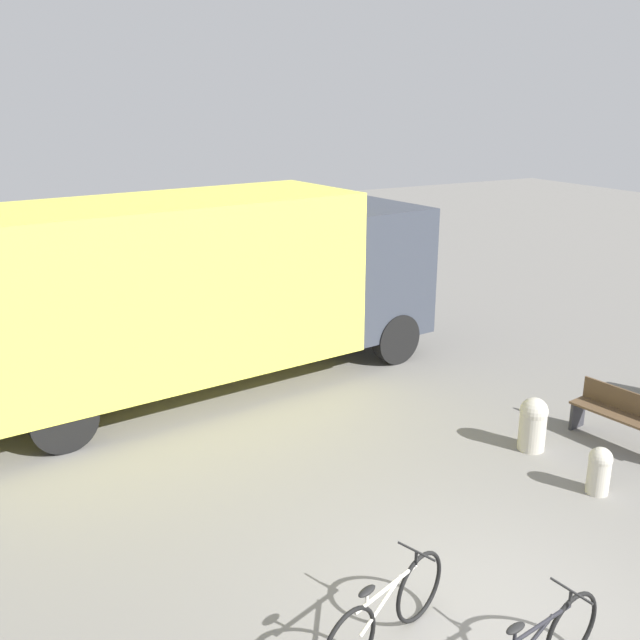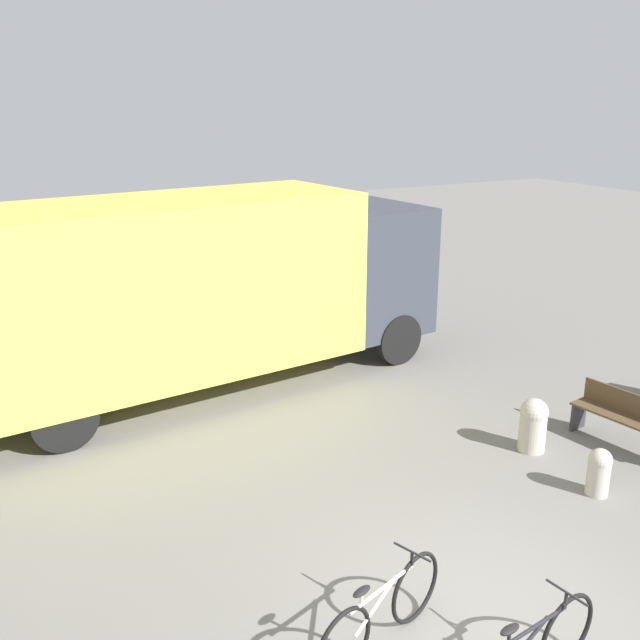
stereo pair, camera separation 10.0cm
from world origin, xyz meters
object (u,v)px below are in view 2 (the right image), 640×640
(park_bench, at_px, (629,418))
(bollard_far_bench, at_px, (533,423))
(bicycle_middle, at_px, (381,614))
(bollard_near_bench, at_px, (599,470))
(delivery_truck, at_px, (198,285))

(park_bench, height_order, bollard_far_bench, park_bench)
(bicycle_middle, bearing_deg, bollard_near_bench, -5.02)
(park_bench, xyz_separation_m, bicycle_middle, (-5.52, -1.73, -0.07))
(delivery_truck, height_order, bicycle_middle, delivery_truck)
(bicycle_middle, height_order, bollard_far_bench, bicycle_middle)
(park_bench, distance_m, bicycle_middle, 5.79)
(bollard_far_bench, bearing_deg, delivery_truck, 126.91)
(bicycle_middle, bearing_deg, park_bench, -1.23)
(park_bench, bearing_deg, bicycle_middle, 99.58)
(delivery_truck, relative_size, bollard_near_bench, 14.04)
(bollard_near_bench, bearing_deg, bollard_far_bench, 84.76)
(park_bench, bearing_deg, bollard_far_bench, 58.17)
(bollard_far_bench, bearing_deg, park_bench, -23.99)
(bicycle_middle, bearing_deg, bollard_far_bench, 10.43)
(park_bench, height_order, bollard_near_bench, park_bench)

